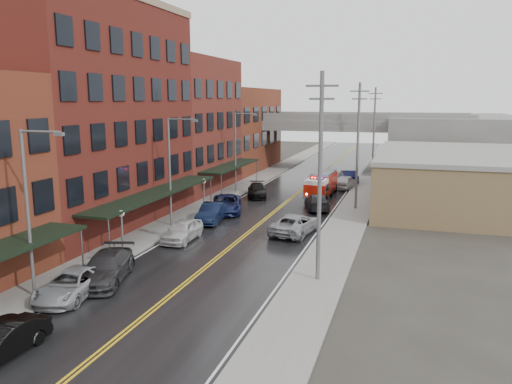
# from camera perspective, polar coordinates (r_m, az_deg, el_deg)

# --- Properties ---
(road) EXTENTS (11.00, 160.00, 0.02)m
(road) POSITION_cam_1_polar(r_m,az_deg,el_deg) (45.41, 1.51, -2.76)
(road) COLOR black
(road) RESTS_ON ground
(sidewalk_left) EXTENTS (3.00, 160.00, 0.15)m
(sidewalk_left) POSITION_cam_1_polar(r_m,az_deg,el_deg) (47.85, -6.93, -2.07)
(sidewalk_left) COLOR slate
(sidewalk_left) RESTS_ON ground
(sidewalk_right) EXTENTS (3.00, 160.00, 0.15)m
(sidewalk_right) POSITION_cam_1_polar(r_m,az_deg,el_deg) (44.03, 10.70, -3.29)
(sidewalk_right) COLOR slate
(sidewalk_right) RESTS_ON ground
(curb_left) EXTENTS (0.30, 160.00, 0.15)m
(curb_left) POSITION_cam_1_polar(r_m,az_deg,el_deg) (47.21, -5.10, -2.20)
(curb_left) COLOR gray
(curb_left) RESTS_ON ground
(curb_right) EXTENTS (0.30, 160.00, 0.15)m
(curb_right) POSITION_cam_1_polar(r_m,az_deg,el_deg) (44.24, 8.58, -3.15)
(curb_right) COLOR gray
(curb_right) RESTS_ON ground
(brick_building_b) EXTENTS (9.00, 20.00, 18.00)m
(brick_building_b) POSITION_cam_1_polar(r_m,az_deg,el_deg) (43.65, -18.32, 8.10)
(brick_building_b) COLOR #5A1F18
(brick_building_b) RESTS_ON ground
(brick_building_c) EXTENTS (9.00, 15.00, 15.00)m
(brick_building_c) POSITION_cam_1_polar(r_m,az_deg,el_deg) (58.83, -8.25, 7.57)
(brick_building_c) COLOR maroon
(brick_building_c) RESTS_ON ground
(brick_building_far) EXTENTS (9.00, 20.00, 12.00)m
(brick_building_far) POSITION_cam_1_polar(r_m,az_deg,el_deg) (75.06, -2.42, 7.15)
(brick_building_far) COLOR brown
(brick_building_far) RESTS_ON ground
(tan_building) EXTENTS (14.00, 22.00, 5.00)m
(tan_building) POSITION_cam_1_polar(r_m,az_deg,el_deg) (53.27, 21.42, 1.22)
(tan_building) COLOR olive
(tan_building) RESTS_ON ground
(right_far_block) EXTENTS (18.00, 30.00, 8.00)m
(right_far_block) POSITION_cam_1_polar(r_m,az_deg,el_deg) (82.99, 21.52, 5.37)
(right_far_block) COLOR slate
(right_far_block) RESTS_ON ground
(awning_1) EXTENTS (2.60, 18.00, 3.09)m
(awning_1) POSITION_cam_1_polar(r_m,az_deg,el_deg) (41.22, -11.25, -0.11)
(awning_1) COLOR black
(awning_1) RESTS_ON ground
(awning_2) EXTENTS (2.60, 13.00, 3.09)m
(awning_2) POSITION_cam_1_polar(r_m,az_deg,el_deg) (56.99, -2.84, 3.01)
(awning_2) COLOR black
(awning_2) RESTS_ON ground
(globe_lamp_1) EXTENTS (0.44, 0.44, 3.12)m
(globe_lamp_1) POSITION_cam_1_polar(r_m,az_deg,el_deg) (34.93, -15.11, -3.34)
(globe_lamp_1) COLOR #59595B
(globe_lamp_1) RESTS_ON ground
(globe_lamp_2) EXTENTS (0.44, 0.44, 3.12)m
(globe_lamp_2) POSITION_cam_1_polar(r_m,az_deg,el_deg) (47.06, -5.99, 0.52)
(globe_lamp_2) COLOR #59595B
(globe_lamp_2) RESTS_ON ground
(street_lamp_0) EXTENTS (2.64, 0.22, 9.00)m
(street_lamp_0) POSITION_cam_1_polar(r_m,az_deg,el_deg) (28.18, -24.34, -1.23)
(street_lamp_0) COLOR #59595B
(street_lamp_0) RESTS_ON ground
(street_lamp_1) EXTENTS (2.64, 0.22, 9.00)m
(street_lamp_1) POSITION_cam_1_polar(r_m,az_deg,el_deg) (41.31, -9.55, 3.06)
(street_lamp_1) COLOR #59595B
(street_lamp_1) RESTS_ON ground
(street_lamp_2) EXTENTS (2.64, 0.22, 9.00)m
(street_lamp_2) POSITION_cam_1_polar(r_m,az_deg,el_deg) (55.96, -2.13, 5.14)
(street_lamp_2) COLOR #59595B
(street_lamp_2) RESTS_ON ground
(utility_pole_0) EXTENTS (1.80, 0.24, 12.00)m
(utility_pole_0) POSITION_cam_1_polar(r_m,az_deg,el_deg) (28.25, 7.32, 1.97)
(utility_pole_0) COLOR #59595B
(utility_pole_0) RESTS_ON ground
(utility_pole_1) EXTENTS (1.80, 0.24, 12.00)m
(utility_pole_1) POSITION_cam_1_polar(r_m,az_deg,el_deg) (47.94, 11.55, 5.36)
(utility_pole_1) COLOR #59595B
(utility_pole_1) RESTS_ON ground
(utility_pole_2) EXTENTS (1.80, 0.24, 12.00)m
(utility_pole_2) POSITION_cam_1_polar(r_m,az_deg,el_deg) (67.82, 13.33, 6.77)
(utility_pole_2) COLOR #59595B
(utility_pole_2) RESTS_ON ground
(overpass) EXTENTS (40.00, 10.00, 7.50)m
(overpass) POSITION_cam_1_polar(r_m,az_deg,el_deg) (75.62, 8.23, 7.07)
(overpass) COLOR slate
(overpass) RESTS_ON ground
(fire_truck) EXTENTS (3.09, 7.22, 2.61)m
(fire_truck) POSITION_cam_1_polar(r_m,az_deg,el_deg) (54.70, 7.47, 0.94)
(fire_truck) COLOR #A61407
(fire_truck) RESTS_ON ground
(parked_car_left_1) EXTENTS (1.59, 4.36, 1.43)m
(parked_car_left_1) POSITION_cam_1_polar(r_m,az_deg,el_deg) (23.76, -27.09, -14.96)
(parked_car_left_1) COLOR black
(parked_car_left_1) RESTS_ON ground
(parked_car_left_2) EXTENTS (3.01, 5.40, 1.43)m
(parked_car_left_2) POSITION_cam_1_polar(r_m,az_deg,el_deg) (28.94, -20.36, -9.86)
(parked_car_left_2) COLOR #95999D
(parked_car_left_2) RESTS_ON ground
(parked_car_left_3) EXTENTS (3.86, 6.15, 1.66)m
(parked_car_left_3) POSITION_cam_1_polar(r_m,az_deg,el_deg) (30.59, -16.77, -8.30)
(parked_car_left_3) COLOR #29292C
(parked_car_left_3) RESTS_ON ground
(parked_car_left_4) EXTENTS (2.03, 4.75, 1.60)m
(parked_car_left_4) POSITION_cam_1_polar(r_m,az_deg,el_deg) (37.88, -8.43, -4.36)
(parked_car_left_4) COLOR silver
(parked_car_left_4) RESTS_ON ground
(parked_car_left_5) EXTENTS (2.27, 5.12, 1.63)m
(parked_car_left_5) POSITION_cam_1_polar(r_m,az_deg,el_deg) (43.25, -5.05, -2.38)
(parked_car_left_5) COLOR black
(parked_car_left_5) RESTS_ON ground
(parked_car_left_6) EXTENTS (4.40, 6.38, 1.62)m
(parked_car_left_6) POSITION_cam_1_polar(r_m,az_deg,el_deg) (46.77, -3.41, -1.38)
(parked_car_left_6) COLOR #111942
(parked_car_left_6) RESTS_ON ground
(parked_car_left_7) EXTENTS (3.43, 5.39, 1.45)m
(parked_car_left_7) POSITION_cam_1_polar(r_m,az_deg,el_deg) (54.07, 0.12, 0.18)
(parked_car_left_7) COLOR black
(parked_car_left_7) RESTS_ON ground
(parked_car_right_0) EXTENTS (3.41, 6.07, 1.60)m
(parked_car_right_0) POSITION_cam_1_polar(r_m,az_deg,el_deg) (39.49, 4.50, -3.65)
(parked_car_right_0) COLOR gray
(parked_car_right_0) RESTS_ON ground
(parked_car_right_1) EXTENTS (3.47, 5.52, 1.49)m
(parked_car_right_1) POSITION_cam_1_polar(r_m,az_deg,el_deg) (48.46, 6.98, -1.10)
(parked_car_right_1) COLOR #232426
(parked_car_right_1) RESTS_ON ground
(parked_car_right_2) EXTENTS (2.66, 5.06, 1.64)m
(parked_car_right_2) POSITION_cam_1_polar(r_m,az_deg,el_deg) (59.95, 10.20, 1.14)
(parked_car_right_2) COLOR silver
(parked_car_right_2) RESTS_ON ground
(parked_car_right_3) EXTENTS (3.19, 5.38, 1.67)m
(parked_car_right_3) POSITION_cam_1_polar(r_m,az_deg,el_deg) (64.14, 10.48, 1.75)
(parked_car_right_3) COLOR black
(parked_car_right_3) RESTS_ON ground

